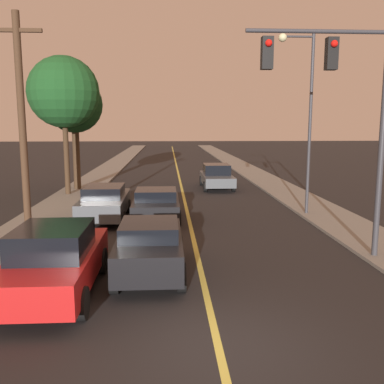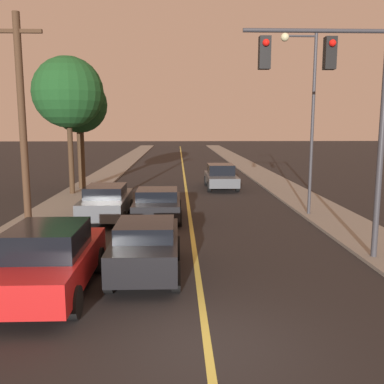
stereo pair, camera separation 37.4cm
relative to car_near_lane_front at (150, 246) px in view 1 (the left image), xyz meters
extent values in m
plane|color=black|center=(1.42, -4.02, -0.82)|extent=(200.00, 200.00, 0.00)
cube|color=black|center=(1.42, 31.98, -0.82)|extent=(10.13, 80.00, 0.01)
cube|color=#D1C14C|center=(1.42, 31.98, -0.81)|extent=(0.16, 76.00, 0.00)
cube|color=gray|center=(-4.90, 31.98, -0.76)|extent=(2.50, 80.00, 0.12)
cube|color=gray|center=(7.73, 31.98, -0.76)|extent=(2.50, 80.00, 0.12)
cube|color=black|center=(0.00, 0.03, -0.07)|extent=(1.73, 4.09, 0.76)
cube|color=black|center=(0.00, -0.14, 0.51)|extent=(1.52, 1.84, 0.40)
cylinder|color=black|center=(-0.82, 1.29, -0.45)|extent=(0.22, 0.75, 0.75)
cylinder|color=black|center=(0.82, 1.29, -0.45)|extent=(0.22, 0.75, 0.75)
cylinder|color=black|center=(-0.82, -1.24, -0.45)|extent=(0.22, 0.75, 0.75)
cylinder|color=black|center=(0.82, -1.24, -0.45)|extent=(0.22, 0.75, 0.75)
cube|color=black|center=(0.00, 6.86, -0.18)|extent=(1.94, 3.89, 0.60)
cube|color=black|center=(0.00, 6.70, 0.35)|extent=(1.71, 1.75, 0.44)
cylinder|color=black|center=(-0.92, 8.06, -0.48)|extent=(0.22, 0.69, 0.69)
cylinder|color=black|center=(0.92, 8.06, -0.48)|extent=(0.22, 0.69, 0.69)
cylinder|color=black|center=(-0.92, 5.65, -0.48)|extent=(0.22, 0.69, 0.69)
cylinder|color=black|center=(0.92, 5.65, -0.48)|extent=(0.22, 0.69, 0.69)
cube|color=red|center=(-2.23, -1.22, -0.09)|extent=(1.87, 4.63, 0.73)
cube|color=black|center=(-2.23, -1.41, 0.60)|extent=(1.65, 2.08, 0.65)
cylinder|color=black|center=(-3.12, 0.21, -0.46)|extent=(0.22, 0.72, 0.72)
cylinder|color=black|center=(-1.34, 0.21, -0.46)|extent=(0.22, 0.72, 0.72)
cylinder|color=black|center=(-1.34, -2.66, -0.46)|extent=(0.22, 0.72, 0.72)
cube|color=#474C51|center=(-2.23, 7.11, -0.14)|extent=(1.82, 4.56, 0.72)
cube|color=black|center=(-2.23, 6.93, 0.46)|extent=(1.60, 2.05, 0.48)
cylinder|color=black|center=(-3.09, 8.53, -0.50)|extent=(0.22, 0.64, 0.64)
cylinder|color=black|center=(-1.37, 8.53, -0.50)|extent=(0.22, 0.64, 0.64)
cylinder|color=black|center=(-3.09, 5.70, -0.50)|extent=(0.22, 0.64, 0.64)
cylinder|color=black|center=(-1.37, 5.70, -0.50)|extent=(0.22, 0.64, 0.64)
cube|color=#474C51|center=(3.70, 16.07, -0.20)|extent=(1.86, 4.71, 0.59)
cube|color=black|center=(3.70, 16.26, 0.42)|extent=(1.63, 2.12, 0.65)
cylinder|color=black|center=(4.58, 14.61, -0.49)|extent=(0.22, 0.66, 0.66)
cylinder|color=black|center=(2.82, 14.61, -0.49)|extent=(0.22, 0.66, 0.66)
cylinder|color=black|center=(4.58, 17.54, -0.49)|extent=(0.22, 0.66, 0.66)
cylinder|color=black|center=(2.82, 17.54, -0.49)|extent=(0.22, 0.66, 0.66)
cylinder|color=#333338|center=(6.88, 1.08, 2.73)|extent=(0.18, 0.18, 6.86)
cylinder|color=#333338|center=(4.81, 1.08, 5.91)|extent=(4.15, 0.12, 0.12)
cube|color=black|center=(5.22, 1.08, 5.30)|extent=(0.32, 0.28, 0.90)
sphere|color=red|center=(5.22, 0.90, 5.55)|extent=(0.20, 0.20, 0.20)
cube|color=black|center=(3.35, 1.08, 5.30)|extent=(0.32, 0.28, 0.90)
sphere|color=red|center=(3.35, 0.90, 5.55)|extent=(0.20, 0.20, 0.20)
cylinder|color=#333338|center=(6.83, 7.47, 3.24)|extent=(0.14, 0.14, 7.88)
cylinder|color=#333338|center=(6.16, 7.47, 7.03)|extent=(1.35, 0.09, 0.09)
sphere|color=beige|center=(5.48, 7.47, 6.98)|extent=(0.36, 0.36, 0.36)
cylinder|color=#422D1E|center=(-4.25, 3.11, 3.08)|extent=(0.24, 0.24, 7.56)
cube|color=#422D1E|center=(-4.25, 3.11, 6.26)|extent=(1.60, 0.12, 0.12)
cylinder|color=#3D2B1C|center=(-5.30, 13.64, 1.50)|extent=(0.30, 0.30, 4.40)
sphere|color=#19471E|center=(-5.30, 13.64, 5.11)|extent=(4.01, 4.01, 4.01)
cylinder|color=#3D2B1C|center=(-5.17, 15.68, 1.30)|extent=(0.43, 0.43, 4.00)
sphere|color=#143819|center=(-5.17, 15.68, 4.51)|extent=(3.45, 3.45, 3.45)
camera|label=1|loc=(0.50, -11.36, 3.30)|focal=40.00mm
camera|label=2|loc=(0.87, -11.38, 3.30)|focal=40.00mm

